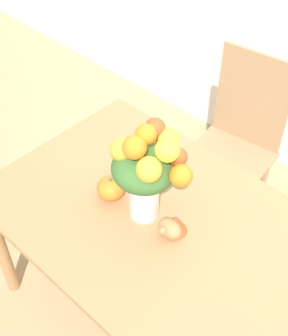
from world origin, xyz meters
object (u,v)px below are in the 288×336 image
at_px(flower_vase, 147,169).
at_px(turkey_figurine, 172,226).
at_px(dining_chair_near_window, 235,145).
at_px(pumpkin, 111,188).

distance_m(flower_vase, turkey_figurine, 0.25).
xyz_separation_m(flower_vase, dining_chair_near_window, (-0.10, 0.81, -0.45)).
bearing_deg(turkey_figurine, dining_chair_near_window, 106.60).
xyz_separation_m(turkey_figurine, dining_chair_near_window, (-0.24, 0.82, -0.25)).
height_order(flower_vase, dining_chair_near_window, flower_vase).
bearing_deg(turkey_figurine, flower_vase, 176.25).
relative_size(flower_vase, dining_chair_near_window, 0.43).
bearing_deg(dining_chair_near_window, flower_vase, -89.94).
relative_size(pumpkin, dining_chair_near_window, 0.12).
bearing_deg(pumpkin, turkey_figurine, 4.75).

